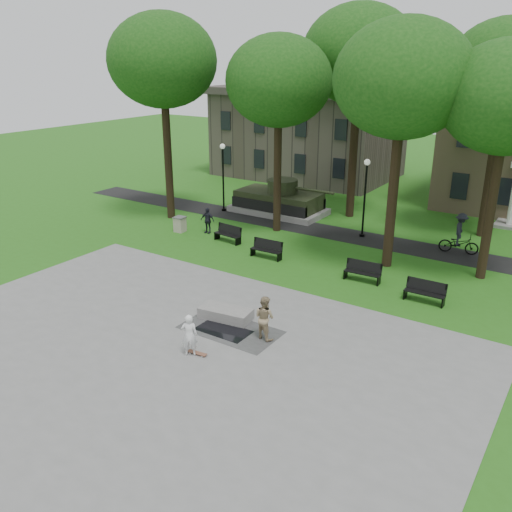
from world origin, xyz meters
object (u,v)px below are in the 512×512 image
(concrete_block, at_px, (226,313))
(skateboarder, at_px, (189,335))
(park_bench_0, at_px, (228,233))
(trash_bin, at_px, (180,224))
(friend_watching, at_px, (265,317))
(cyclist, at_px, (460,237))

(concrete_block, xyz_separation_m, skateboarder, (0.66, -3.10, 0.59))
(skateboarder, bearing_deg, park_bench_0, -94.16)
(concrete_block, relative_size, trash_bin, 2.29)
(park_bench_0, xyz_separation_m, trash_bin, (-3.67, -0.11, -0.04))
(skateboarder, height_order, friend_watching, friend_watching)
(skateboarder, xyz_separation_m, friend_watching, (1.60, 2.59, 0.06))
(skateboarder, bearing_deg, friend_watching, -155.82)
(skateboarder, xyz_separation_m, cyclist, (5.38, 16.72, 0.10))
(skateboarder, bearing_deg, trash_bin, -81.77)
(skateboarder, xyz_separation_m, park_bench_0, (-6.49, 11.24, -0.32))
(concrete_block, height_order, friend_watching, friend_watching)
(cyclist, distance_m, park_bench_0, 13.07)
(trash_bin, bearing_deg, cyclist, 19.77)
(concrete_block, relative_size, friend_watching, 1.25)
(friend_watching, xyz_separation_m, trash_bin, (-11.76, 8.54, -0.42))
(concrete_block, distance_m, cyclist, 14.91)
(concrete_block, distance_m, park_bench_0, 10.02)
(cyclist, bearing_deg, park_bench_0, 104.21)
(park_bench_0, bearing_deg, skateboarder, -53.83)
(trash_bin, bearing_deg, friend_watching, -36.01)
(concrete_block, distance_m, friend_watching, 2.41)
(skateboarder, distance_m, park_bench_0, 12.98)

